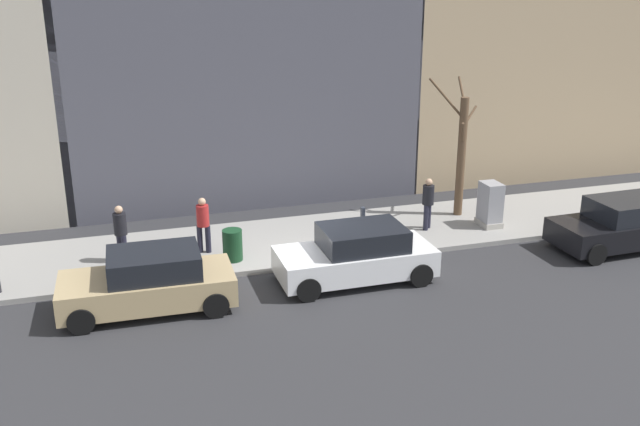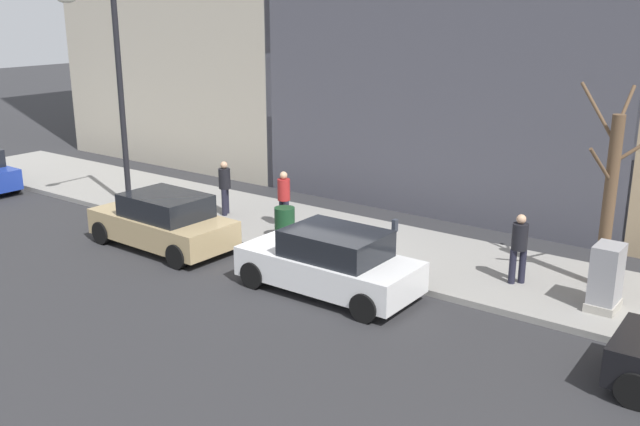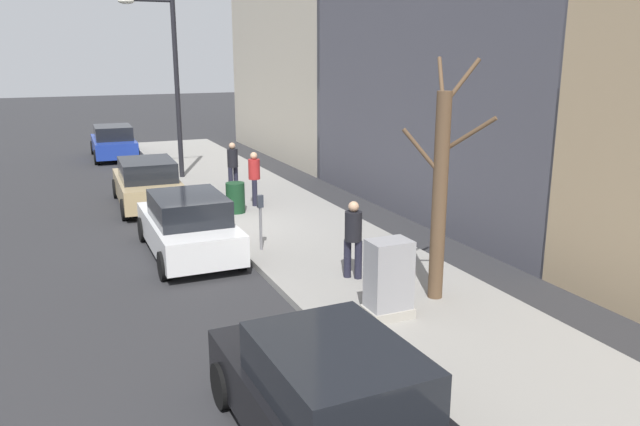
# 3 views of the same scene
# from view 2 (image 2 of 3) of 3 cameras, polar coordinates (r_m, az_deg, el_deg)

# --- Properties ---
(ground_plane) EXTENTS (120.00, 120.00, 0.00)m
(ground_plane) POSITION_cam_2_polar(r_m,az_deg,el_deg) (18.15, -0.75, -4.20)
(ground_plane) COLOR #2B2B2D
(sidewalk) EXTENTS (4.00, 36.00, 0.15)m
(sidewalk) POSITION_cam_2_polar(r_m,az_deg,el_deg) (19.66, 2.77, -2.34)
(sidewalk) COLOR gray
(sidewalk) RESTS_ON ground
(parked_car_white) EXTENTS (1.93, 4.21, 1.52)m
(parked_car_white) POSITION_cam_2_polar(r_m,az_deg,el_deg) (16.25, 0.84, -3.96)
(parked_car_white) COLOR white
(parked_car_white) RESTS_ON ground
(parked_car_tan) EXTENTS (2.03, 4.25, 1.52)m
(parked_car_tan) POSITION_cam_2_polar(r_m,az_deg,el_deg) (19.67, -12.42, -0.68)
(parked_car_tan) COLOR tan
(parked_car_tan) RESTS_ON ground
(parking_meter) EXTENTS (0.14, 0.10, 1.35)m
(parking_meter) POSITION_cam_2_polar(r_m,az_deg,el_deg) (17.04, 5.97, -2.20)
(parking_meter) COLOR slate
(parking_meter) RESTS_ON sidewalk
(utility_box) EXTENTS (0.83, 0.61, 1.43)m
(utility_box) POSITION_cam_2_polar(r_m,az_deg,el_deg) (16.20, 21.91, -4.85)
(utility_box) COLOR #A8A399
(utility_box) RESTS_ON sidewalk
(streetlamp) EXTENTS (1.97, 0.32, 6.50)m
(streetlamp) POSITION_cam_2_polar(r_m,az_deg,el_deg) (22.82, -16.24, 9.81)
(streetlamp) COLOR black
(streetlamp) RESTS_ON sidewalk
(bare_tree) EXTENTS (1.35, 1.82, 4.55)m
(bare_tree) POSITION_cam_2_polar(r_m,az_deg,el_deg) (17.10, 22.14, 1.24)
(bare_tree) COLOR brown
(bare_tree) RESTS_ON sidewalk
(trash_bin) EXTENTS (0.56, 0.56, 0.90)m
(trash_bin) POSITION_cam_2_polar(r_m,az_deg,el_deg) (19.55, -2.84, -0.83)
(trash_bin) COLOR #14381E
(trash_bin) RESTS_ON sidewalk
(pedestrian_near_meter) EXTENTS (0.36, 0.36, 1.66)m
(pedestrian_near_meter) POSITION_cam_2_polar(r_m,az_deg,el_deg) (16.95, 15.65, -2.46)
(pedestrian_near_meter) COLOR #1E1E2D
(pedestrian_near_meter) RESTS_ON sidewalk
(pedestrian_midblock) EXTENTS (0.36, 0.39, 1.66)m
(pedestrian_midblock) POSITION_cam_2_polar(r_m,az_deg,el_deg) (20.44, -2.91, 1.36)
(pedestrian_midblock) COLOR #1E1E2D
(pedestrian_midblock) RESTS_ON sidewalk
(pedestrian_far_corner) EXTENTS (0.37, 0.36, 1.66)m
(pedestrian_far_corner) POSITION_cam_2_polar(r_m,az_deg,el_deg) (21.90, -7.63, 2.26)
(pedestrian_far_corner) COLOR #1E1E2D
(pedestrian_far_corner) RESTS_ON sidewalk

